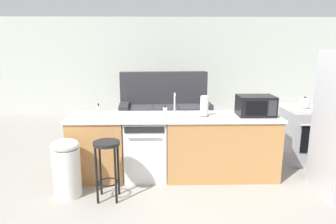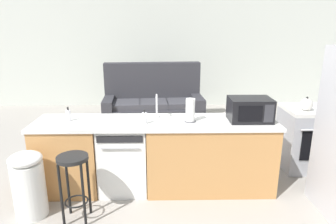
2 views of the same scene
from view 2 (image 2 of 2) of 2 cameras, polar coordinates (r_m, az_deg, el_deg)
The scene contains 14 objects.
ground_plane at distance 4.00m, azimuth -4.44°, elevation -14.08°, with size 24.00×24.00×0.00m, color gray.
wall_back at distance 7.68m, azimuth -0.63°, elevation 10.85°, with size 10.00×0.06×2.60m.
kitchen_counter at distance 3.80m, azimuth -0.94°, elevation -8.62°, with size 2.94×0.66×0.90m.
dishwasher at distance 3.83m, azimuth -8.36°, elevation -8.57°, with size 0.58×0.61×0.84m.
stove_range at distance 4.79m, azimuth 25.28°, elevation -4.49°, with size 0.76×0.68×0.90m.
microwave at distance 3.74m, azimuth 15.33°, elevation 0.48°, with size 0.50×0.37×0.28m.
sink_faucet at distance 3.72m, azimuth -2.16°, elevation 0.85°, with size 0.07×0.18×0.30m.
paper_towel_roll at distance 3.57m, azimuth 4.27°, elevation 0.27°, with size 0.14×0.14×0.28m.
soap_bottle at distance 3.50m, azimuth -4.50°, elevation -1.16°, with size 0.06×0.06×0.18m.
dish_soap_bottle at distance 3.79m, azimuth -18.44°, elevation -0.60°, with size 0.06×0.06×0.18m.
kettle at distance 4.46m, azimuth 24.88°, elevation 1.32°, with size 0.21×0.17×0.19m.
bar_stool at distance 3.30m, azimuth -17.48°, elevation -11.29°, with size 0.32×0.32×0.74m.
trash_bin at distance 3.62m, azimuth -25.02°, elevation -12.31°, with size 0.35×0.35×0.74m.
couch at distance 6.27m, azimuth -2.83°, elevation 1.18°, with size 2.06×1.04×1.27m.
Camera 2 is at (0.23, -3.45, 2.01)m, focal length 32.00 mm.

